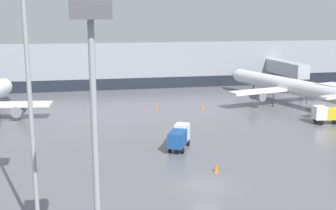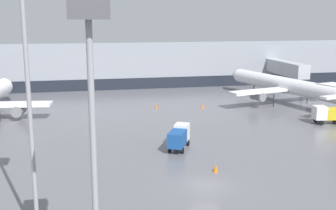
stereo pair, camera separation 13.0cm
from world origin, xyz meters
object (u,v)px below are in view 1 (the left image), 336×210
service_truck_0 (328,113)px  traffic_cone_3 (216,168)px  service_truck_2 (179,136)px  apron_light_mast_2 (24,17)px  traffic_cone_2 (156,106)px  traffic_cone_0 (202,106)px  parked_jet_0 (289,86)px  apron_light_mast_1 (92,72)px

service_truck_0 → traffic_cone_3: 26.81m
service_truck_2 → apron_light_mast_2: size_ratio=0.26×
service_truck_0 → service_truck_2: bearing=24.9°
service_truck_0 → apron_light_mast_2: (-38.15, -25.53, 13.66)m
service_truck_0 → traffic_cone_3: size_ratio=5.78×
traffic_cone_2 → traffic_cone_3: traffic_cone_3 is taller
traffic_cone_3 → apron_light_mast_2: apron_light_mast_2 is taller
traffic_cone_3 → traffic_cone_0: bearing=76.1°
traffic_cone_3 → service_truck_0: bearing=34.7°
apron_light_mast_2 → traffic_cone_3: bearing=32.5°
parked_jet_0 → service_truck_2: parked_jet_0 is taller
service_truck_0 → apron_light_mast_1: size_ratio=0.29×
traffic_cone_0 → traffic_cone_2: size_ratio=0.77×
traffic_cone_0 → service_truck_2: bearing=-113.2°
traffic_cone_0 → apron_light_mast_2: size_ratio=0.03×
traffic_cone_3 → apron_light_mast_1: bearing=-123.3°
traffic_cone_2 → apron_light_mast_2: apron_light_mast_2 is taller
traffic_cone_3 → traffic_cone_2: bearing=90.8°
traffic_cone_0 → traffic_cone_3: size_ratio=0.76×
service_truck_0 → apron_light_mast_1: 49.72m
parked_jet_0 → service_truck_0: size_ratio=7.55×
traffic_cone_3 → service_truck_2: bearing=103.2°
service_truck_2 → traffic_cone_3: bearing=-140.6°
service_truck_0 → traffic_cone_0: size_ratio=7.65×
service_truck_0 → service_truck_2: size_ratio=0.91×
service_truck_2 → apron_light_mast_2: apron_light_mast_2 is taller
traffic_cone_2 → apron_light_mast_2: (-15.68, -41.28, 14.78)m
parked_jet_0 → traffic_cone_0: bearing=76.0°
service_truck_2 → apron_light_mast_1: apron_light_mast_1 is taller
parked_jet_0 → apron_light_mast_1: size_ratio=2.21×
service_truck_2 → traffic_cone_0: (9.16, 21.41, -1.25)m
traffic_cone_3 → apron_light_mast_2: (-16.13, -10.26, 14.77)m
parked_jet_0 → service_truck_0: parked_jet_0 is taller
service_truck_2 → traffic_cone_3: 8.27m
traffic_cone_0 → service_truck_0: bearing=-43.8°
traffic_cone_0 → apron_light_mast_1: (-19.67, -48.23, 12.41)m
apron_light_mast_1 → apron_light_mast_2: apron_light_mast_2 is taller
traffic_cone_3 → apron_light_mast_2: bearing=-147.5°
traffic_cone_2 → service_truck_0: bearing=-35.0°
service_truck_0 → apron_light_mast_2: size_ratio=0.24×
parked_jet_0 → service_truck_2: bearing=116.6°
service_truck_2 → apron_light_mast_1: 30.89m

